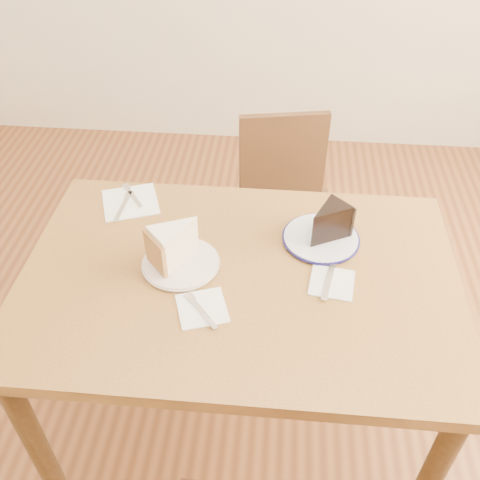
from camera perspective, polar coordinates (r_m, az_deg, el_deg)
The scene contains 14 objects.
ground at distance 2.06m, azimuth -0.04°, elevation -18.55°, with size 4.00×4.00×0.00m, color #4D2814.
table at distance 1.53m, azimuth -0.05°, elevation -6.28°, with size 1.20×0.80×0.75m.
chair_far at distance 2.14m, azimuth 4.86°, elevation 2.95°, with size 0.47×0.47×0.82m.
plate_cream at distance 1.49m, azimuth -6.32°, elevation -2.49°, with size 0.21×0.21×0.01m, color silver.
plate_navy at distance 1.58m, azimuth 8.61°, elevation 0.18°, with size 0.22×0.22×0.01m, color white.
carrot_cake at distance 1.47m, azimuth -6.64°, elevation -0.37°, with size 0.09×0.13×0.10m, color white, non-canonical shape.
chocolate_cake at distance 1.54m, azimuth 9.18°, elevation 1.53°, with size 0.09×0.12×0.10m, color black, non-canonical shape.
napkin_cream at distance 1.38m, azimuth -4.06°, elevation -7.27°, with size 0.12×0.12×0.00m, color white.
napkin_navy at distance 1.46m, azimuth 9.76°, elevation -4.50°, with size 0.12×0.12×0.00m, color white.
napkin_spare at distance 1.74m, azimuth -11.61°, elevation 3.99°, with size 0.17×0.17×0.00m, color white.
fork_cream at distance 1.37m, azimuth -4.14°, elevation -7.56°, with size 0.01×0.14×0.00m, color silver.
knife_navy at distance 1.46m, azimuth 9.51°, elevation -4.03°, with size 0.02×0.17×0.00m, color silver.
fork_spare at distance 1.76m, azimuth -11.37°, elevation 4.65°, with size 0.01×0.14×0.00m, color silver.
knife_spare at distance 1.72m, azimuth -12.36°, elevation 3.52°, with size 0.01×0.16×0.00m, color silver.
Camera 1 is at (0.09, -1.03, 1.79)m, focal length 40.00 mm.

